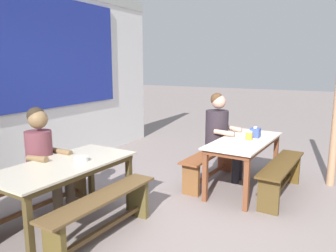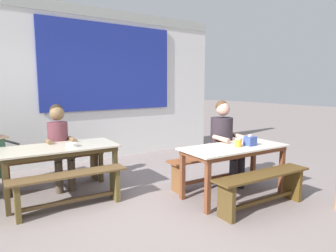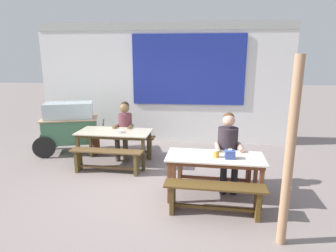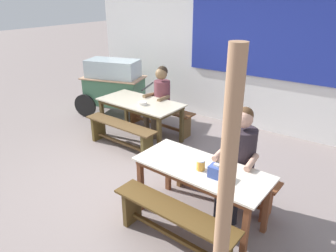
{
  "view_description": "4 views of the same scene",
  "coord_description": "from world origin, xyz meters",
  "px_view_note": "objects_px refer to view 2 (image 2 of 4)",
  "views": [
    {
      "loc": [
        -3.29,
        -1.48,
        1.76
      ],
      "look_at": [
        0.4,
        0.53,
        0.96
      ],
      "focal_mm": 35.19,
      "sensor_mm": 36.0,
      "label": 1
    },
    {
      "loc": [
        -1.9,
        -3.07,
        1.57
      ],
      "look_at": [
        0.38,
        0.25,
        1.0
      ],
      "focal_mm": 31.47,
      "sensor_mm": 36.0,
      "label": 2
    },
    {
      "loc": [
        0.8,
        -4.57,
        2.24
      ],
      "look_at": [
        0.29,
        0.84,
        0.92
      ],
      "focal_mm": 30.28,
      "sensor_mm": 36.0,
      "label": 3
    },
    {
      "loc": [
        2.57,
        -3.0,
        2.52
      ],
      "look_at": [
        0.2,
        0.42,
        0.74
      ],
      "focal_mm": 33.69,
      "sensor_mm": 36.0,
      "label": 4
    }
  ],
  "objects_px": {
    "bench_near_front": "(263,185)",
    "soup_bowl": "(72,145)",
    "person_center_facing": "(59,140)",
    "dining_table_far": "(60,152)",
    "dining_table_near": "(234,152)",
    "person_right_near_table": "(224,137)",
    "bench_far_front": "(70,186)",
    "tissue_box": "(250,141)",
    "bench_far_back": "(54,166)",
    "bench_near_back": "(210,166)",
    "condiment_jar": "(238,143)"
  },
  "relations": [
    {
      "from": "bench_near_front",
      "to": "dining_table_near",
      "type": "bearing_deg",
      "value": 86.74
    },
    {
      "from": "person_right_near_table",
      "to": "bench_near_front",
      "type": "bearing_deg",
      "value": -106.12
    },
    {
      "from": "dining_table_near",
      "to": "person_center_facing",
      "type": "bearing_deg",
      "value": 136.59
    },
    {
      "from": "soup_bowl",
      "to": "tissue_box",
      "type": "bearing_deg",
      "value": -32.89
    },
    {
      "from": "dining_table_near",
      "to": "person_center_facing",
      "type": "xyz_separation_m",
      "value": [
        -1.91,
        1.8,
        0.09
      ]
    },
    {
      "from": "dining_table_far",
      "to": "tissue_box",
      "type": "relative_size",
      "value": 10.24
    },
    {
      "from": "bench_far_back",
      "to": "soup_bowl",
      "type": "height_order",
      "value": "soup_bowl"
    },
    {
      "from": "dining_table_far",
      "to": "soup_bowl",
      "type": "bearing_deg",
      "value": -36.87
    },
    {
      "from": "bench_far_back",
      "to": "soup_bowl",
      "type": "bearing_deg",
      "value": -79.71
    },
    {
      "from": "person_right_near_table",
      "to": "tissue_box",
      "type": "distance_m",
      "value": 0.53
    },
    {
      "from": "bench_far_back",
      "to": "condiment_jar",
      "type": "height_order",
      "value": "condiment_jar"
    },
    {
      "from": "person_right_near_table",
      "to": "tissue_box",
      "type": "height_order",
      "value": "person_right_near_table"
    },
    {
      "from": "dining_table_far",
      "to": "soup_bowl",
      "type": "relative_size",
      "value": 10.51
    },
    {
      "from": "person_right_near_table",
      "to": "condiment_jar",
      "type": "relative_size",
      "value": 10.9
    },
    {
      "from": "condiment_jar",
      "to": "soup_bowl",
      "type": "xyz_separation_m",
      "value": [
        -1.89,
        1.32,
        -0.03
      ]
    },
    {
      "from": "bench_far_front",
      "to": "tissue_box",
      "type": "relative_size",
      "value": 9.46
    },
    {
      "from": "dining_table_near",
      "to": "condiment_jar",
      "type": "height_order",
      "value": "condiment_jar"
    },
    {
      "from": "bench_far_back",
      "to": "bench_far_front",
      "type": "relative_size",
      "value": 1.05
    },
    {
      "from": "person_center_facing",
      "to": "soup_bowl",
      "type": "bearing_deg",
      "value": -86.63
    },
    {
      "from": "bench_near_back",
      "to": "condiment_jar",
      "type": "bearing_deg",
      "value": -91.54
    },
    {
      "from": "person_center_facing",
      "to": "condiment_jar",
      "type": "relative_size",
      "value": 10.47
    },
    {
      "from": "soup_bowl",
      "to": "bench_far_back",
      "type": "bearing_deg",
      "value": 100.29
    },
    {
      "from": "bench_near_front",
      "to": "tissue_box",
      "type": "relative_size",
      "value": 9.54
    },
    {
      "from": "dining_table_far",
      "to": "dining_table_near",
      "type": "bearing_deg",
      "value": -34.24
    },
    {
      "from": "bench_near_front",
      "to": "soup_bowl",
      "type": "bearing_deg",
      "value": 135.96
    },
    {
      "from": "dining_table_near",
      "to": "person_right_near_table",
      "type": "xyz_separation_m",
      "value": [
        0.25,
        0.44,
        0.12
      ]
    },
    {
      "from": "dining_table_far",
      "to": "soup_bowl",
      "type": "xyz_separation_m",
      "value": [
        0.14,
        -0.1,
        0.1
      ]
    },
    {
      "from": "bench_near_back",
      "to": "bench_near_front",
      "type": "relative_size",
      "value": 1.0
    },
    {
      "from": "bench_near_back",
      "to": "person_center_facing",
      "type": "xyz_separation_m",
      "value": [
        -1.94,
        1.29,
        0.43
      ]
    },
    {
      "from": "bench_far_front",
      "to": "condiment_jar",
      "type": "distance_m",
      "value": 2.3
    },
    {
      "from": "bench_far_front",
      "to": "bench_near_back",
      "type": "relative_size",
      "value": 0.99
    },
    {
      "from": "bench_far_front",
      "to": "person_right_near_table",
      "type": "bearing_deg",
      "value": -10.11
    },
    {
      "from": "condiment_jar",
      "to": "bench_far_front",
      "type": "bearing_deg",
      "value": 156.21
    },
    {
      "from": "dining_table_near",
      "to": "person_right_near_table",
      "type": "distance_m",
      "value": 0.52
    },
    {
      "from": "dining_table_near",
      "to": "bench_far_front",
      "type": "distance_m",
      "value": 2.24
    },
    {
      "from": "bench_near_front",
      "to": "person_center_facing",
      "type": "height_order",
      "value": "person_center_facing"
    },
    {
      "from": "dining_table_near",
      "to": "soup_bowl",
      "type": "height_order",
      "value": "soup_bowl"
    },
    {
      "from": "dining_table_far",
      "to": "condiment_jar",
      "type": "xyz_separation_m",
      "value": [
        2.03,
        -1.42,
        0.13
      ]
    },
    {
      "from": "dining_table_far",
      "to": "bench_far_back",
      "type": "height_order",
      "value": "dining_table_far"
    },
    {
      "from": "condiment_jar",
      "to": "dining_table_far",
      "type": "bearing_deg",
      "value": 144.93
    },
    {
      "from": "bench_far_front",
      "to": "tissue_box",
      "type": "height_order",
      "value": "tissue_box"
    },
    {
      "from": "person_right_near_table",
      "to": "dining_table_near",
      "type": "bearing_deg",
      "value": -119.22
    },
    {
      "from": "bench_far_back",
      "to": "person_right_near_table",
      "type": "distance_m",
      "value": 2.7
    },
    {
      "from": "person_center_facing",
      "to": "soup_bowl",
      "type": "xyz_separation_m",
      "value": [
        0.03,
        -0.54,
        0.01
      ]
    },
    {
      "from": "bench_far_back",
      "to": "person_right_near_table",
      "type": "height_order",
      "value": "person_right_near_table"
    },
    {
      "from": "person_center_facing",
      "to": "person_right_near_table",
      "type": "bearing_deg",
      "value": -32.23
    },
    {
      "from": "dining_table_far",
      "to": "person_right_near_table",
      "type": "distance_m",
      "value": 2.45
    },
    {
      "from": "bench_far_back",
      "to": "bench_near_back",
      "type": "relative_size",
      "value": 1.04
    },
    {
      "from": "soup_bowl",
      "to": "condiment_jar",
      "type": "bearing_deg",
      "value": -34.93
    },
    {
      "from": "bench_far_front",
      "to": "person_center_facing",
      "type": "relative_size",
      "value": 1.14
    }
  ]
}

